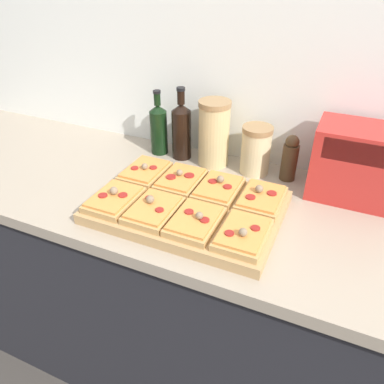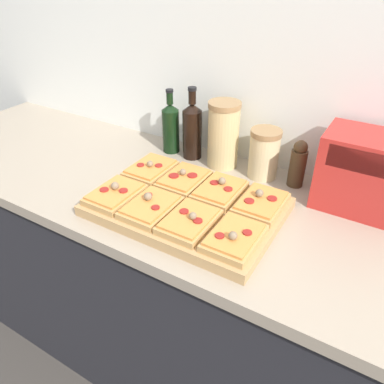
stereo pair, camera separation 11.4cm
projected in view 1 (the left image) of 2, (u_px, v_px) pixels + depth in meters
name	position (u px, v px, depth m)	size (l,w,h in m)	color
wall_back	(258.00, 66.00, 1.28)	(6.00, 0.06, 2.50)	silver
kitchen_counter	(213.00, 299.00, 1.44)	(2.63, 0.67, 0.91)	#232328
cutting_board	(188.00, 207.00, 1.14)	(0.56, 0.39, 0.03)	tan
pizza_slice_back_left	(145.00, 171.00, 1.27)	(0.12, 0.17, 0.05)	tan
pizza_slice_back_midleft	(181.00, 180.00, 1.22)	(0.12, 0.17, 0.05)	tan
pizza_slice_back_midright	(220.00, 188.00, 1.17)	(0.12, 0.17, 0.05)	tan
pizza_slice_back_right	(261.00, 198.00, 1.13)	(0.12, 0.17, 0.05)	tan
pizza_slice_front_left	(114.00, 199.00, 1.12)	(0.12, 0.17, 0.05)	tan
pizza_slice_front_midleft	(153.00, 209.00, 1.08)	(0.12, 0.17, 0.05)	tan
pizza_slice_front_midright	(196.00, 221.00, 1.03)	(0.12, 0.17, 0.05)	tan
pizza_slice_front_right	(243.00, 234.00, 0.99)	(0.12, 0.17, 0.05)	tan
olive_oil_bottle	(159.00, 128.00, 1.43)	(0.07, 0.07, 0.25)	black
wine_bottle	(181.00, 130.00, 1.40)	(0.07, 0.07, 0.27)	black
grain_jar_tall	(214.00, 133.00, 1.35)	(0.12, 0.12, 0.24)	tan
grain_jar_short	(256.00, 150.00, 1.31)	(0.11, 0.11, 0.17)	beige
pepper_mill	(290.00, 158.00, 1.27)	(0.05, 0.05, 0.16)	#47331E
toaster_oven	(359.00, 163.00, 1.16)	(0.30, 0.18, 0.24)	red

